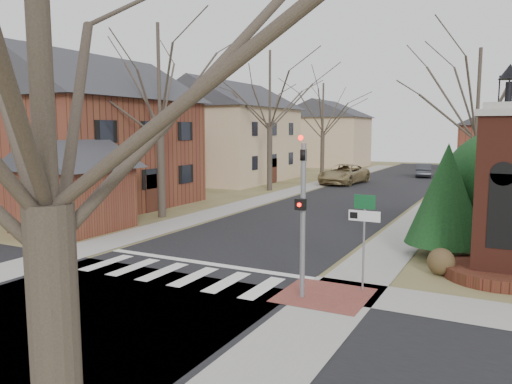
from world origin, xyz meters
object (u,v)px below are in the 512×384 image
Objects in this scene: traffic_signal_pole at (303,204)px; distant_car at (424,170)px; sign_post at (364,223)px; pickup_truck at (344,174)px; brick_gate_monument at (501,209)px.

traffic_signal_pole is 38.14m from distant_car.
distant_car is (-3.99, 36.58, -1.30)m from sign_post.
traffic_signal_pole is 29.46m from pickup_truck.
traffic_signal_pole is at bearing 85.92° from distant_car.
pickup_truck reaches higher than distant_car.
distant_car is (5.00, 9.61, -0.17)m from pickup_truck.
sign_post is 0.70× the size of distant_car.
pickup_truck is at bearing 54.38° from distant_car.
traffic_signal_pole is 0.76× the size of pickup_truck.
sign_post is at bearing 47.57° from traffic_signal_pole.
traffic_signal_pole is at bearing -132.43° from sign_post.
sign_post is (1.29, 1.41, -0.64)m from traffic_signal_pole.
traffic_signal_pole is 1.64× the size of sign_post.
brick_gate_monument reaches higher than traffic_signal_pole.
brick_gate_monument reaches higher than sign_post.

